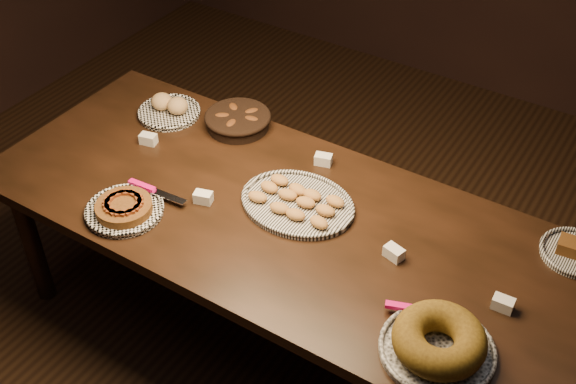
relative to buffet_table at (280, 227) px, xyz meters
The scene contains 9 objects.
ground 0.68m from the buffet_table, ahead, with size 5.00×5.00×0.00m, color black.
buffet_table is the anchor object (origin of this frame).
apple_tart_plate 0.60m from the buffet_table, 147.40° to the right, with size 0.33×0.32×0.06m.
madeleine_platter 0.12m from the buffet_table, 60.94° to the left, with size 0.46×0.37×0.05m.
bundt_cake_plate 0.84m from the buffet_table, 20.51° to the right, with size 0.40×0.37×0.11m.
croissant_basket 0.61m from the buffet_table, 140.70° to the left, with size 0.29×0.29×0.07m.
bread_roll_plate 0.85m from the buffet_table, 159.26° to the left, with size 0.28×0.28×0.09m.
loaf_plate 1.09m from the buffet_table, 20.10° to the left, with size 0.25×0.25×0.06m.
tent_cards 0.14m from the buffet_table, 43.95° to the left, with size 1.68×0.52×0.04m.
Camera 1 is at (1.14, -1.73, 2.58)m, focal length 45.00 mm.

